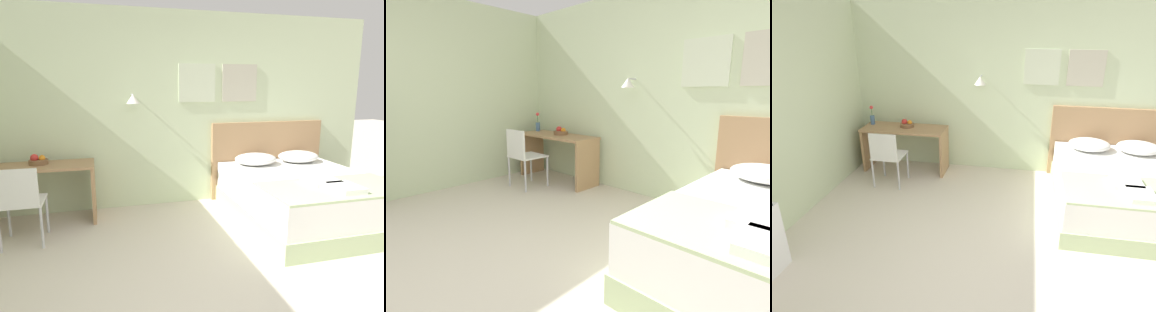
% 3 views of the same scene
% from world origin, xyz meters
% --- Properties ---
extents(ground_plane, '(24.00, 24.00, 0.00)m').
position_xyz_m(ground_plane, '(0.00, 0.00, 0.00)').
color(ground_plane, beige).
extents(wall_back, '(5.99, 0.31, 2.65)m').
position_xyz_m(wall_back, '(0.01, 2.78, 1.33)').
color(wall_back, beige).
rests_on(wall_back, ground_plane).
extents(bed, '(1.65, 1.99, 0.57)m').
position_xyz_m(bed, '(1.45, 1.70, 0.28)').
color(bed, '#B2C693').
rests_on(bed, ground_plane).
extents(headboard, '(1.77, 0.06, 1.14)m').
position_xyz_m(headboard, '(1.45, 2.72, 0.57)').
color(headboard, '#A87F56').
rests_on(headboard, ground_plane).
extents(pillow_left, '(0.60, 0.47, 0.16)m').
position_xyz_m(pillow_left, '(1.12, 2.41, 0.65)').
color(pillow_left, white).
rests_on(pillow_left, bed).
extents(pillow_right, '(0.60, 0.47, 0.16)m').
position_xyz_m(pillow_right, '(1.79, 2.41, 0.65)').
color(pillow_right, white).
rests_on(pillow_right, bed).
extents(throw_blanket, '(1.60, 0.80, 0.02)m').
position_xyz_m(throw_blanket, '(1.45, 1.12, 0.58)').
color(throw_blanket, '#B2C693').
rests_on(throw_blanket, bed).
extents(folded_towel_near_foot, '(0.33, 0.33, 0.06)m').
position_xyz_m(folded_towel_near_foot, '(1.37, 1.26, 0.63)').
color(folded_towel_near_foot, white).
rests_on(folded_towel_near_foot, throw_blanket).
extents(folded_towel_mid_bed, '(0.27, 0.34, 0.06)m').
position_xyz_m(folded_towel_mid_bed, '(1.46, 0.98, 0.63)').
color(folded_towel_mid_bed, white).
rests_on(folded_towel_mid_bed, throw_blanket).
extents(desk, '(1.35, 0.52, 0.73)m').
position_xyz_m(desk, '(-1.75, 2.43, 0.52)').
color(desk, '#A87F56').
rests_on(desk, ground_plane).
extents(desk_chair, '(0.44, 0.44, 0.86)m').
position_xyz_m(desk_chair, '(-1.81, 1.81, 0.52)').
color(desk_chair, white).
rests_on(desk_chair, ground_plane).
extents(fruit_bowl, '(0.22, 0.22, 0.13)m').
position_xyz_m(fruit_bowl, '(-1.72, 2.49, 0.78)').
color(fruit_bowl, brown).
rests_on(fruit_bowl, desk).
extents(flower_vase, '(0.07, 0.07, 0.31)m').
position_xyz_m(flower_vase, '(-2.32, 2.51, 0.85)').
color(flower_vase, '#4C7099').
rests_on(flower_vase, desk).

